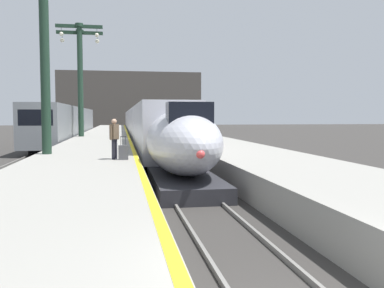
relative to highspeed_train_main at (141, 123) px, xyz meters
The scene contains 15 objects.
platform_left 20.95m from the highspeed_train_main, 101.17° to the right, with size 4.80×110.00×1.05m, color gray.
platform_right 20.95m from the highspeed_train_main, 78.83° to the right, with size 4.80×110.00×1.05m, color gray.
platform_left_safety_stripe 20.60m from the highspeed_train_main, 94.93° to the right, with size 0.20×107.80×0.01m, color yellow.
rail_main_left 17.87m from the highspeed_train_main, 92.42° to the right, with size 0.08×110.00×0.12m, color slate.
rail_main_right 17.87m from the highspeed_train_main, 87.58° to the right, with size 0.08×110.00×0.12m, color slate.
rail_secondary_left 19.93m from the highspeed_train_main, 116.49° to the right, with size 0.08×110.00×0.12m, color slate.
rail_secondary_right 19.31m from the highspeed_train_main, 112.49° to the right, with size 0.08×110.00×0.12m, color slate.
highspeed_train_main is the anchor object (origin of this frame).
regional_train_adjacent 8.37m from the highspeed_train_main, 165.41° to the right, with size 2.85×36.60×3.80m.
station_column_mid 30.20m from the highspeed_train_main, 101.44° to the right, with size 4.00×0.68×10.44m.
station_column_far 14.12m from the highspeed_train_main, 116.50° to the right, with size 4.00×0.68×9.85m.
station_column_distant 13.69m from the highspeed_train_main, 117.33° to the right, with size 4.00×0.68×9.38m.
passenger_near_edge 32.27m from the highspeed_train_main, 94.78° to the right, with size 0.40×0.49×1.69m.
rolling_suitcase 32.53m from the highspeed_train_main, 94.10° to the right, with size 0.40×0.22×0.98m.
terminus_back_wall 56.97m from the highspeed_train_main, 90.00° to the left, with size 36.00×2.00×14.00m, color #4C4742.
Camera 1 is at (-2.41, -4.55, 2.86)m, focal length 39.00 mm.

